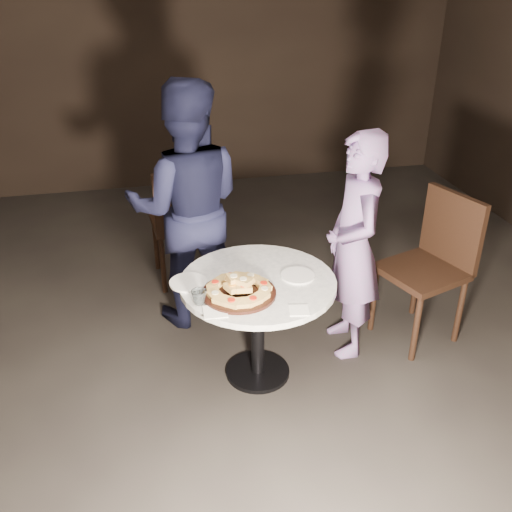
% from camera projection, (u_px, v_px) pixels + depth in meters
% --- Properties ---
extents(floor, '(7.00, 7.00, 0.00)m').
position_uv_depth(floor, '(239.00, 385.00, 3.44)').
color(floor, black).
rests_on(floor, ground).
extents(table, '(0.96, 0.96, 0.67)m').
position_uv_depth(table, '(258.00, 299.00, 3.29)').
color(table, black).
rests_on(table, ground).
extents(serving_board, '(0.52, 0.52, 0.02)m').
position_uv_depth(serving_board, '(239.00, 293.00, 3.09)').
color(serving_board, black).
rests_on(serving_board, table).
extents(focaccia_pile, '(0.36, 0.36, 0.10)m').
position_uv_depth(focaccia_pile, '(239.00, 287.00, 3.07)').
color(focaccia_pile, tan).
rests_on(focaccia_pile, serving_board).
extents(plate_left, '(0.24, 0.24, 0.01)m').
position_uv_depth(plate_left, '(188.00, 282.00, 3.20)').
color(plate_left, white).
rests_on(plate_left, table).
extents(plate_right, '(0.24, 0.24, 0.01)m').
position_uv_depth(plate_right, '(298.00, 276.00, 3.26)').
color(plate_right, white).
rests_on(plate_right, table).
extents(water_glass, '(0.11, 0.11, 0.08)m').
position_uv_depth(water_glass, '(199.00, 297.00, 3.00)').
color(water_glass, silver).
rests_on(water_glass, table).
extents(napkin_near, '(0.13, 0.13, 0.01)m').
position_uv_depth(napkin_near, '(215.00, 312.00, 2.94)').
color(napkin_near, white).
rests_on(napkin_near, table).
extents(napkin_far, '(0.12, 0.12, 0.01)m').
position_uv_depth(napkin_far, '(299.00, 310.00, 2.95)').
color(napkin_far, white).
rests_on(napkin_far, table).
extents(chair_far, '(0.48, 0.50, 0.96)m').
position_uv_depth(chair_far, '(183.00, 218.00, 4.26)').
color(chair_far, black).
rests_on(chair_far, ground).
extents(chair_right, '(0.60, 0.59, 0.99)m').
position_uv_depth(chair_right, '(434.00, 258.00, 3.68)').
color(chair_right, black).
rests_on(chair_right, ground).
extents(diner_navy, '(0.88, 0.73, 1.67)m').
position_uv_depth(diner_navy, '(187.00, 207.00, 3.74)').
color(diner_navy, black).
rests_on(diner_navy, ground).
extents(diner_teal, '(0.38, 0.55, 1.45)m').
position_uv_depth(diner_teal, '(353.00, 247.00, 3.47)').
color(diner_teal, slate).
rests_on(diner_teal, ground).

